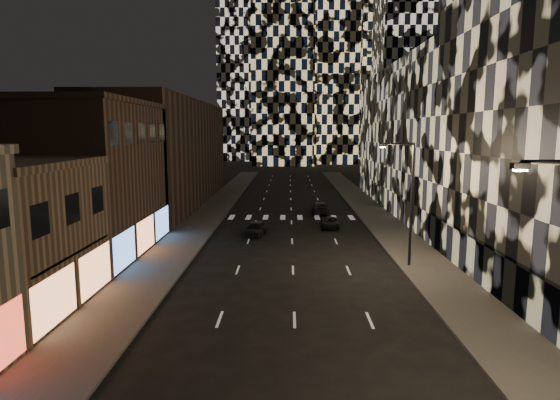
{
  "coord_description": "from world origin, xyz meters",
  "views": [
    {
      "loc": [
        -0.33,
        -3.69,
        9.92
      ],
      "look_at": [
        -0.83,
        23.04,
        6.0
      ],
      "focal_mm": 30.0,
      "sensor_mm": 36.0,
      "label": 1
    }
  ],
  "objects_px": {
    "streetlight_far": "(408,195)",
    "car_dark_midlane": "(255,229)",
    "car_dark_rightlane": "(330,223)",
    "car_dark_oncoming": "(320,208)"
  },
  "relations": [
    {
      "from": "streetlight_far",
      "to": "car_dark_midlane",
      "type": "height_order",
      "value": "streetlight_far"
    },
    {
      "from": "streetlight_far",
      "to": "car_dark_rightlane",
      "type": "xyz_separation_m",
      "value": [
        -4.35,
        14.03,
        -4.81
      ]
    },
    {
      "from": "car_dark_rightlane",
      "to": "car_dark_midlane",
      "type": "bearing_deg",
      "value": -149.63
    },
    {
      "from": "streetlight_far",
      "to": "car_dark_rightlane",
      "type": "relative_size",
      "value": 2.3
    },
    {
      "from": "car_dark_midlane",
      "to": "car_dark_oncoming",
      "type": "relative_size",
      "value": 0.83
    },
    {
      "from": "car_dark_oncoming",
      "to": "car_dark_rightlane",
      "type": "relative_size",
      "value": 1.26
    },
    {
      "from": "streetlight_far",
      "to": "car_dark_oncoming",
      "type": "height_order",
      "value": "streetlight_far"
    },
    {
      "from": "car_dark_midlane",
      "to": "car_dark_oncoming",
      "type": "height_order",
      "value": "car_dark_oncoming"
    },
    {
      "from": "car_dark_oncoming",
      "to": "car_dark_rightlane",
      "type": "height_order",
      "value": "car_dark_oncoming"
    },
    {
      "from": "car_dark_midlane",
      "to": "car_dark_rightlane",
      "type": "distance_m",
      "value": 8.45
    }
  ]
}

